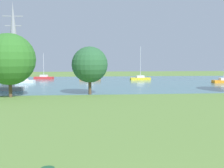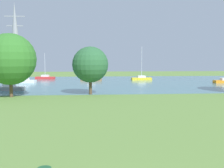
% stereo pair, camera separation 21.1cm
% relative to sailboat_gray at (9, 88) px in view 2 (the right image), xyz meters
% --- Properties ---
extents(ground_plane, '(160.00, 160.00, 0.00)m').
position_rel_sailboat_gray_xyz_m(ground_plane, '(15.03, -14.11, -0.45)').
color(ground_plane, olive).
extents(water_surface, '(140.00, 40.00, 0.02)m').
position_rel_sailboat_gray_xyz_m(water_surface, '(15.03, 13.89, -0.44)').
color(water_surface, slate).
rests_on(water_surface, ground).
extents(sailboat_gray, '(4.95, 2.09, 5.76)m').
position_rel_sailboat_gray_xyz_m(sailboat_gray, '(0.00, 0.00, 0.00)').
color(sailboat_gray, gray).
rests_on(sailboat_gray, water_surface).
extents(sailboat_yellow, '(4.86, 1.72, 8.00)m').
position_rel_sailboat_gray_xyz_m(sailboat_yellow, '(25.26, 19.47, 0.03)').
color(sailboat_yellow, yellow).
rests_on(sailboat_yellow, water_surface).
extents(sailboat_red, '(5.01, 2.45, 6.50)m').
position_rel_sailboat_gray_xyz_m(sailboat_red, '(1.69, 24.69, 0.01)').
color(sailboat_red, red).
rests_on(sailboat_red, water_surface).
extents(sailboat_brown, '(4.95, 2.10, 5.81)m').
position_rel_sailboat_gray_xyz_m(sailboat_brown, '(13.25, 17.82, 0.00)').
color(sailboat_brown, brown).
rests_on(sailboat_brown, water_surface).
extents(sailboat_white, '(4.96, 2.16, 5.59)m').
position_rel_sailboat_gray_xyz_m(sailboat_white, '(-0.93, 14.16, -0.00)').
color(sailboat_white, white).
rests_on(sailboat_white, water_surface).
extents(tree_east_far, '(6.81, 6.81, 8.43)m').
position_rel_sailboat_gray_xyz_m(tree_east_far, '(2.46, -7.49, 4.57)').
color(tree_east_far, brown).
rests_on(tree_east_far, ground).
extents(tree_mid_shore, '(5.13, 5.13, 6.83)m').
position_rel_sailboat_gray_xyz_m(tree_mid_shore, '(12.98, -5.61, 3.81)').
color(tree_mid_shore, brown).
rests_on(tree_mid_shore, ground).
extents(electricity_pylon, '(6.40, 4.40, 23.35)m').
position_rel_sailboat_gray_xyz_m(electricity_pylon, '(-10.90, 45.69, 11.24)').
color(electricity_pylon, gray).
rests_on(electricity_pylon, ground).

